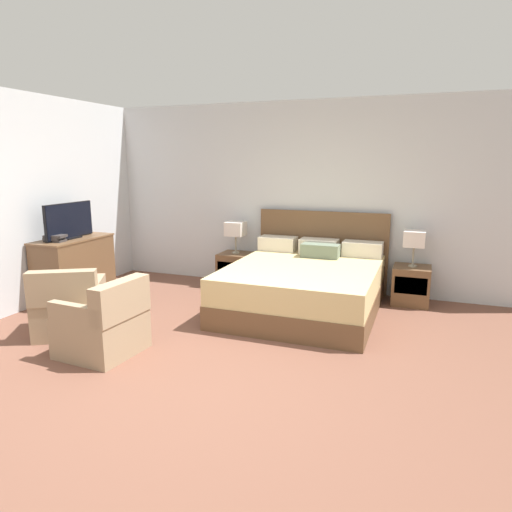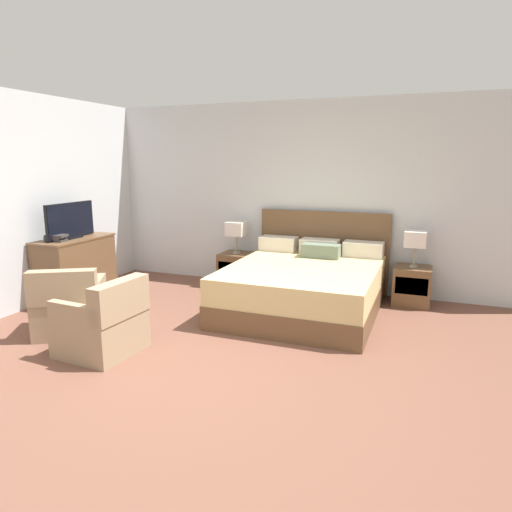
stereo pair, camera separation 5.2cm
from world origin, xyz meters
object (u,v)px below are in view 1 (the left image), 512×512
(book_small_top, at_px, (55,236))
(book_blue_cover, at_px, (54,238))
(table_lamp_right, at_px, (414,239))
(nightstand_left, at_px, (236,270))
(nightstand_right, at_px, (411,285))
(table_lamp_left, at_px, (236,229))
(bed, at_px, (304,285))
(armchair_by_window, at_px, (70,308))
(tv, at_px, (69,221))
(armchair_companion, at_px, (104,326))
(dresser, at_px, (75,268))
(book_red_cover, at_px, (55,241))

(book_small_top, bearing_deg, book_blue_cover, 180.00)
(table_lamp_right, xyz_separation_m, book_blue_cover, (-4.31, -1.69, 0.02))
(nightstand_left, xyz_separation_m, book_blue_cover, (-1.80, -1.69, 0.64))
(nightstand_right, bearing_deg, book_small_top, -158.48)
(table_lamp_left, xyz_separation_m, table_lamp_right, (2.51, 0.00, 0.00))
(bed, distance_m, book_small_top, 3.23)
(bed, relative_size, armchair_by_window, 2.26)
(book_small_top, bearing_deg, armchair_by_window, -41.27)
(tv, distance_m, book_blue_cover, 0.33)
(nightstand_right, relative_size, armchair_companion, 0.67)
(dresser, relative_size, book_red_cover, 4.37)
(nightstand_right, xyz_separation_m, tv, (-4.30, -1.42, 0.82))
(bed, bearing_deg, armchair_by_window, -142.49)
(table_lamp_left, bearing_deg, book_blue_cover, -136.74)
(book_red_cover, bearing_deg, table_lamp_right, 21.50)
(nightstand_left, bearing_deg, nightstand_right, 0.00)
(nightstand_right, distance_m, armchair_companion, 3.87)
(nightstand_right, height_order, book_blue_cover, book_blue_cover)
(tv, xyz_separation_m, book_small_top, (0.01, -0.27, -0.16))
(tv, height_order, armchair_by_window, tv)
(nightstand_right, height_order, armchair_companion, armchair_companion)
(bed, xyz_separation_m, book_blue_cover, (-3.06, -0.94, 0.57))
(nightstand_left, relative_size, book_small_top, 2.06)
(table_lamp_right, height_order, dresser, table_lamp_right)
(table_lamp_left, distance_m, table_lamp_right, 2.51)
(dresser, bearing_deg, table_lamp_left, 37.88)
(table_lamp_left, relative_size, book_red_cover, 1.88)
(dresser, relative_size, armchair_by_window, 1.17)
(nightstand_right, xyz_separation_m, armchair_by_window, (-3.45, -2.43, 0.03))
(table_lamp_left, bearing_deg, bed, -30.80)
(book_red_cover, height_order, armchair_by_window, book_red_cover)
(nightstand_left, distance_m, tv, 2.43)
(nightstand_left, bearing_deg, armchair_companion, -94.82)
(table_lamp_right, relative_size, book_red_cover, 1.88)
(bed, bearing_deg, dresser, -168.12)
(bed, xyz_separation_m, book_small_top, (-3.03, -0.94, 0.60))
(book_small_top, bearing_deg, nightstand_right, 21.52)
(dresser, bearing_deg, armchair_by_window, -50.69)
(tv, bearing_deg, book_red_cover, -89.85)
(table_lamp_left, bearing_deg, nightstand_left, -90.00)
(bed, xyz_separation_m, book_red_cover, (-3.04, -0.94, 0.54))
(book_red_cover, xyz_separation_m, book_small_top, (0.01, 0.00, 0.06))
(table_lamp_right, distance_m, book_small_top, 4.61)
(book_small_top, bearing_deg, armchair_companion, -34.04)
(dresser, distance_m, armchair_by_window, 1.35)
(nightstand_left, height_order, book_red_cover, book_red_cover)
(table_lamp_right, distance_m, dresser, 4.54)
(nightstand_left, xyz_separation_m, table_lamp_right, (2.51, 0.00, 0.62))
(book_small_top, bearing_deg, book_red_cover, 180.00)
(dresser, relative_size, book_small_top, 4.48)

